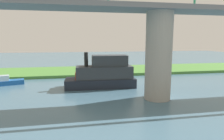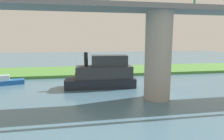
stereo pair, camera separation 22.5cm
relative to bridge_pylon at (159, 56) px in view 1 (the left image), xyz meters
name	(u,v)px [view 1 (the left image)]	position (x,y,z in m)	size (l,w,h in m)	color
ground_plane	(108,77)	(3.29, -14.35, -4.83)	(160.00, 160.00, 0.00)	#476B7F
grassy_bank	(103,70)	(3.29, -20.35, -4.58)	(80.00, 12.00, 0.50)	#4C8438
bridge_pylon	(159,56)	(0.00, 0.00, 0.00)	(2.90, 2.90, 9.65)	#9E998E
bridge_span	(160,6)	(0.00, -0.01, 5.32)	(74.12, 4.30, 3.25)	slate
person_on_bank	(99,69)	(4.60, -16.74, -3.63)	(0.40, 0.40, 1.39)	#2D334C
mooring_post	(130,70)	(-1.14, -15.11, -3.90)	(0.20, 0.20, 0.85)	brown
pontoon_yellow	(103,74)	(5.31, -6.63, -2.98)	(9.85, 3.60, 4.98)	#1E232D
houseboat_blue	(7,81)	(19.24, -10.61, -4.30)	(4.67, 2.71, 1.47)	#195199
motorboat_white	(95,77)	(5.89, -11.96, -4.34)	(4.13, 1.57, 1.36)	#195199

